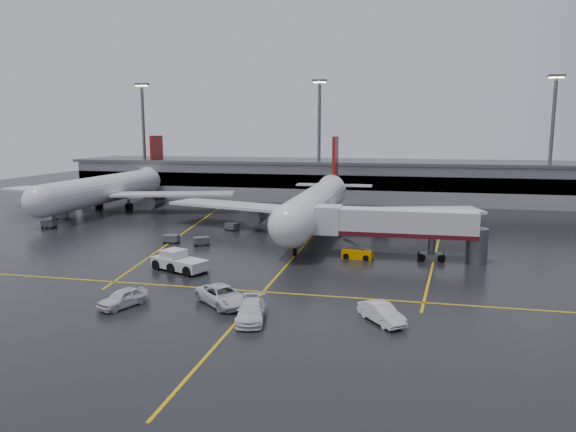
# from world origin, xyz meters

# --- Properties ---
(ground) EXTENTS (220.00, 220.00, 0.00)m
(ground) POSITION_xyz_m (0.00, 0.00, 0.00)
(ground) COLOR black
(ground) RESTS_ON ground
(apron_line_centre) EXTENTS (0.25, 90.00, 0.02)m
(apron_line_centre) POSITION_xyz_m (0.00, 0.00, 0.01)
(apron_line_centre) COLOR gold
(apron_line_centre) RESTS_ON ground
(apron_line_stop) EXTENTS (60.00, 0.25, 0.02)m
(apron_line_stop) POSITION_xyz_m (0.00, -22.00, 0.01)
(apron_line_stop) COLOR gold
(apron_line_stop) RESTS_ON ground
(apron_line_left) EXTENTS (9.99, 69.35, 0.02)m
(apron_line_left) POSITION_xyz_m (-20.00, 10.00, 0.01)
(apron_line_left) COLOR gold
(apron_line_left) RESTS_ON ground
(apron_line_right) EXTENTS (7.57, 69.64, 0.02)m
(apron_line_right) POSITION_xyz_m (18.00, 10.00, 0.01)
(apron_line_right) COLOR gold
(apron_line_right) RESTS_ON ground
(terminal) EXTENTS (122.00, 19.00, 8.60)m
(terminal) POSITION_xyz_m (0.00, 47.93, 4.32)
(terminal) COLOR gray
(terminal) RESTS_ON ground
(light_mast_left) EXTENTS (3.00, 1.20, 25.45)m
(light_mast_left) POSITION_xyz_m (-45.00, 42.00, 14.47)
(light_mast_left) COLOR #595B60
(light_mast_left) RESTS_ON ground
(light_mast_mid) EXTENTS (3.00, 1.20, 25.45)m
(light_mast_mid) POSITION_xyz_m (-5.00, 42.00, 14.47)
(light_mast_mid) COLOR #595B60
(light_mast_mid) RESTS_ON ground
(light_mast_right) EXTENTS (3.00, 1.20, 25.45)m
(light_mast_right) POSITION_xyz_m (40.00, 42.00, 14.47)
(light_mast_right) COLOR #595B60
(light_mast_right) RESTS_ON ground
(main_airliner) EXTENTS (48.80, 45.60, 14.10)m
(main_airliner) POSITION_xyz_m (0.00, 9.70, 4.21)
(main_airliner) COLOR silver
(main_airliner) RESTS_ON ground
(second_airliner) EXTENTS (48.80, 45.60, 14.10)m
(second_airliner) POSITION_xyz_m (-42.00, 21.70, 4.21)
(second_airliner) COLOR silver
(second_airliner) RESTS_ON ground
(jet_bridge) EXTENTS (19.90, 3.40, 6.05)m
(jet_bridge) POSITION_xyz_m (11.87, -6.00, 3.93)
(jet_bridge) COLOR silver
(jet_bridge) RESTS_ON ground
(pushback_tractor) EXTENTS (6.92, 4.89, 2.29)m
(pushback_tractor) POSITION_xyz_m (-10.95, -16.51, 0.91)
(pushback_tractor) COLOR silver
(pushback_tractor) RESTS_ON ground
(belt_loader) EXTENTS (3.80, 2.22, 2.27)m
(belt_loader) POSITION_xyz_m (7.51, -6.83, 0.56)
(belt_loader) COLOR orange
(belt_loader) RESTS_ON ground
(service_van_a) EXTENTS (6.27, 5.99, 1.65)m
(service_van_a) POSITION_xyz_m (-2.49, -26.30, 0.83)
(service_van_a) COLOR silver
(service_van_a) RESTS_ON ground
(service_van_b) EXTENTS (3.09, 5.63, 1.54)m
(service_van_b) POSITION_xyz_m (1.03, -29.46, 0.77)
(service_van_b) COLOR white
(service_van_b) RESTS_ON ground
(service_van_c) EXTENTS (4.12, 4.68, 1.53)m
(service_van_c) POSITION_xyz_m (11.20, -27.65, 0.77)
(service_van_c) COLOR silver
(service_van_c) RESTS_ON ground
(service_van_d) EXTENTS (3.51, 4.97, 1.57)m
(service_van_d) POSITION_xyz_m (-10.67, -28.60, 0.79)
(service_van_d) COLOR silver
(service_van_d) RESTS_ON ground
(baggage_cart_a) EXTENTS (2.38, 2.15, 1.12)m
(baggage_cart_a) POSITION_xyz_m (-13.29, -3.99, 0.63)
(baggage_cart_a) COLOR #595B60
(baggage_cart_a) RESTS_ON ground
(baggage_cart_b) EXTENTS (2.13, 1.51, 1.12)m
(baggage_cart_b) POSITION_xyz_m (-17.84, -3.46, 0.63)
(baggage_cart_b) COLOR #595B60
(baggage_cart_b) RESTS_ON ground
(baggage_cart_c) EXTENTS (2.38, 2.09, 1.12)m
(baggage_cart_c) POSITION_xyz_m (-12.71, 7.00, 0.63)
(baggage_cart_c) COLOR #595B60
(baggage_cart_c) RESTS_ON ground
(baggage_cart_d) EXTENTS (2.36, 2.02, 1.12)m
(baggage_cart_d) POSITION_xyz_m (-44.70, 10.74, 0.63)
(baggage_cart_d) COLOR #595B60
(baggage_cart_d) RESTS_ON ground
(baggage_cart_e) EXTENTS (2.07, 1.41, 1.12)m
(baggage_cart_e) POSITION_xyz_m (-41.53, 3.11, 0.63)
(baggage_cart_e) COLOR #595B60
(baggage_cart_e) RESTS_ON ground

